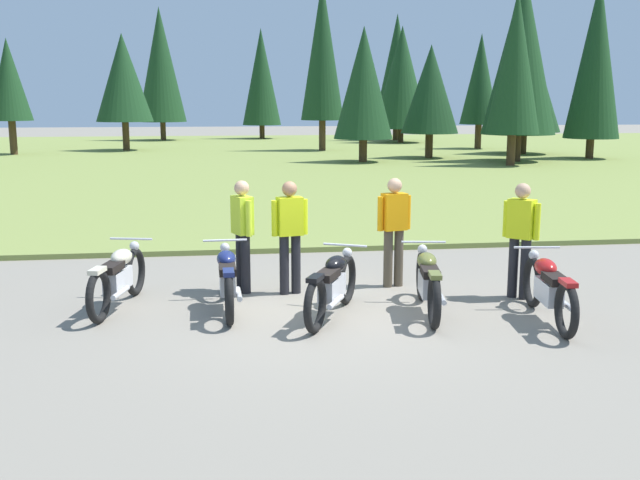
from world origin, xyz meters
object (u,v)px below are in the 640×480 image
object	(u,v)px
rider_in_hivis_vest	(243,229)
rider_near_row_end	(521,233)
motorcycle_navy	(227,279)
rider_with_back_turned	(394,225)
motorcycle_cream	(118,277)
motorcycle_olive	(428,281)
motorcycle_black	(332,285)
rider_checking_bike	(290,231)
motorcycle_red	(549,288)

from	to	relation	value
rider_in_hivis_vest	rider_near_row_end	world-z (taller)	same
motorcycle_navy	rider_with_back_turned	bearing A→B (deg)	21.29
motorcycle_cream	rider_in_hivis_vest	world-z (taller)	rider_in_hivis_vest
motorcycle_navy	motorcycle_olive	bearing A→B (deg)	-10.62
motorcycle_black	rider_near_row_end	distance (m)	2.92
rider_in_hivis_vest	rider_near_row_end	xyz separation A→B (m)	(3.93, -0.88, 0.00)
motorcycle_navy	motorcycle_olive	xyz separation A→B (m)	(2.66, -0.50, 0.00)
motorcycle_navy	rider_checking_bike	xyz separation A→B (m)	(0.93, 0.76, 0.51)
motorcycle_navy	motorcycle_olive	size ratio (longest dim) A/B	1.01
motorcycle_black	rider_near_row_end	world-z (taller)	rider_near_row_end
motorcycle_red	rider_near_row_end	world-z (taller)	rider_near_row_end
motorcycle_red	rider_in_hivis_vest	distance (m)	4.39
motorcycle_navy	motorcycle_olive	distance (m)	2.71
rider_near_row_end	rider_checking_bike	world-z (taller)	same
motorcycle_red	rider_with_back_turned	bearing A→B (deg)	126.95
motorcycle_black	rider_checking_bike	size ratio (longest dim) A/B	1.16
rider_near_row_end	rider_checking_bike	size ratio (longest dim) A/B	1.00
motorcycle_cream	motorcycle_red	xyz separation A→B (m)	(5.58, -1.39, 0.00)
motorcycle_olive	rider_in_hivis_vest	bearing A→B (deg)	148.87
rider_near_row_end	rider_checking_bike	bearing A→B (deg)	168.08
rider_near_row_end	motorcycle_black	bearing A→B (deg)	-167.96
rider_in_hivis_vest	rider_near_row_end	size ratio (longest dim) A/B	1.00
motorcycle_black	motorcycle_olive	bearing A→B (deg)	1.06
motorcycle_red	rider_with_back_turned	world-z (taller)	rider_with_back_turned
motorcycle_olive	rider_checking_bike	xyz separation A→B (m)	(-1.73, 1.26, 0.51)
motorcycle_black	rider_with_back_turned	size ratio (longest dim) A/B	1.16
rider_checking_bike	rider_with_back_turned	distance (m)	1.63
rider_in_hivis_vest	motorcycle_cream	bearing A→B (deg)	-159.29
motorcycle_navy	motorcycle_red	size ratio (longest dim) A/B	1.00
motorcycle_red	rider_in_hivis_vest	world-z (taller)	rider_in_hivis_vest
motorcycle_cream	motorcycle_red	size ratio (longest dim) A/B	0.99
motorcycle_navy	motorcycle_black	size ratio (longest dim) A/B	1.09
motorcycle_cream	motorcycle_red	distance (m)	5.75
motorcycle_black	rider_with_back_turned	world-z (taller)	rider_with_back_turned
motorcycle_olive	rider_checking_bike	world-z (taller)	rider_checking_bike
motorcycle_olive	rider_in_hivis_vest	xyz separation A→B (m)	(-2.42, 1.46, 0.51)
rider_near_row_end	rider_with_back_turned	xyz separation A→B (m)	(-1.64, 0.91, 0.00)
rider_with_back_turned	rider_near_row_end	bearing A→B (deg)	-29.15
motorcycle_olive	rider_in_hivis_vest	distance (m)	2.87
motorcycle_olive	motorcycle_navy	bearing A→B (deg)	169.38
rider_near_row_end	rider_checking_bike	xyz separation A→B (m)	(-3.25, 0.69, 0.00)
motorcycle_cream	motorcycle_red	bearing A→B (deg)	-13.99
motorcycle_red	rider_near_row_end	size ratio (longest dim) A/B	1.26
rider_checking_bike	motorcycle_cream	bearing A→B (deg)	-169.31
motorcycle_olive	motorcycle_red	bearing A→B (deg)	-22.18
rider_in_hivis_vest	rider_checking_bike	bearing A→B (deg)	-16.22
motorcycle_navy	motorcycle_black	bearing A→B (deg)	-20.96
motorcycle_cream	rider_with_back_turned	world-z (taller)	rider_with_back_turned
rider_with_back_turned	rider_checking_bike	bearing A→B (deg)	-171.93
motorcycle_olive	motorcycle_red	xyz separation A→B (m)	(1.44, -0.59, 0.00)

